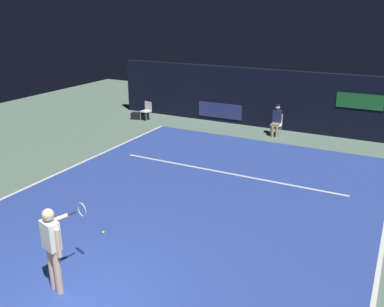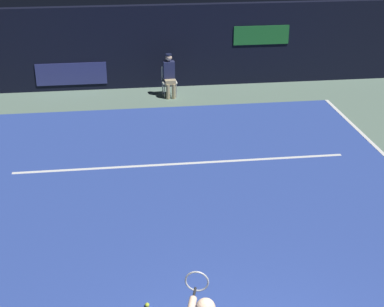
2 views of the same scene
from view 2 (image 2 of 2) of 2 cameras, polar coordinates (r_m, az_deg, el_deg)
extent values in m
plane|color=slate|center=(11.32, 0.22, -5.64)|extent=(31.21, 31.21, 0.00)
cube|color=#2D479E|center=(11.32, 0.22, -5.62)|extent=(9.82, 11.99, 0.01)
cube|color=white|center=(13.16, -1.00, -1.03)|extent=(7.66, 0.10, 0.01)
cube|color=black|center=(18.40, -3.21, 10.67)|extent=(16.19, 0.30, 2.60)
cube|color=navy|center=(18.45, -12.00, 7.81)|extent=(2.20, 0.04, 0.70)
cube|color=#1E6B2D|center=(18.69, 6.96, 11.70)|extent=(1.80, 0.04, 0.60)
cylinder|color=black|center=(6.95, 0.18, -14.08)|extent=(0.11, 0.30, 0.03)
torus|color=#B2B2B7|center=(7.17, 0.49, -12.70)|extent=(0.30, 0.10, 0.30)
cube|color=white|center=(17.59, -2.29, 7.20)|extent=(0.47, 0.43, 0.04)
cube|color=white|center=(17.71, -2.41, 8.10)|extent=(0.42, 0.06, 0.42)
cylinder|color=#B2B2B7|center=(17.47, -2.79, 6.28)|extent=(0.03, 0.03, 0.46)
cylinder|color=#B2B2B7|center=(17.53, -1.58, 6.36)|extent=(0.03, 0.03, 0.46)
cylinder|color=#B2B2B7|center=(17.79, -2.97, 6.61)|extent=(0.03, 0.03, 0.46)
cylinder|color=#B2B2B7|center=(17.85, -1.77, 6.69)|extent=(0.03, 0.03, 0.46)
cube|color=tan|center=(17.50, -2.25, 7.25)|extent=(0.35, 0.42, 0.14)
cylinder|color=tan|center=(17.40, -2.43, 6.21)|extent=(0.11, 0.11, 0.46)
cylinder|color=tan|center=(17.43, -1.84, 6.25)|extent=(0.11, 0.11, 0.46)
cube|color=#23284C|center=(17.52, -2.33, 8.39)|extent=(0.36, 0.24, 0.52)
sphere|color=beige|center=(17.42, -2.35, 9.59)|extent=(0.20, 0.20, 0.20)
cylinder|color=#141933|center=(17.40, -2.36, 9.88)|extent=(0.19, 0.19, 0.04)
sphere|color=#CCE033|center=(8.90, -4.51, -14.89)|extent=(0.07, 0.07, 0.07)
camera|label=1|loc=(6.13, 79.32, -1.25)|focal=38.61mm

